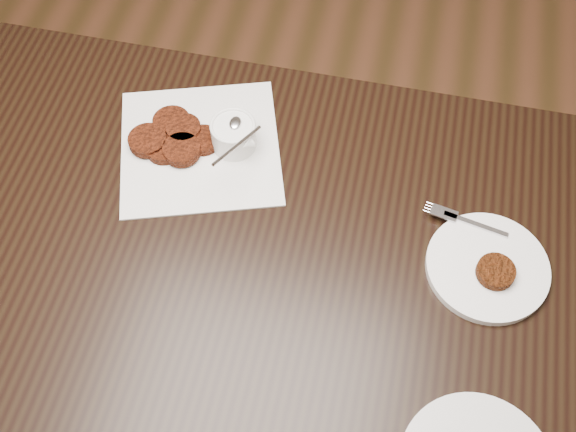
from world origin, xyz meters
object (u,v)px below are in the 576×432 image
object	(u,v)px
sauce_ramekin	(232,124)
table	(261,334)
napkin	(200,147)
plate_with_patty	(488,265)

from	to	relation	value
sauce_ramekin	table	bearing A→B (deg)	-67.54
napkin	plate_with_patty	world-z (taller)	plate_with_patty
napkin	plate_with_patty	bearing A→B (deg)	-14.83
napkin	sauce_ramekin	world-z (taller)	sauce_ramekin
napkin	sauce_ramekin	distance (m)	0.09
table	sauce_ramekin	xyz separation A→B (m)	(-0.08, 0.21, 0.44)
table	sauce_ramekin	world-z (taller)	sauce_ramekin
table	plate_with_patty	distance (m)	0.55
table	sauce_ramekin	size ratio (longest dim) A/B	11.13
table	napkin	size ratio (longest dim) A/B	4.48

